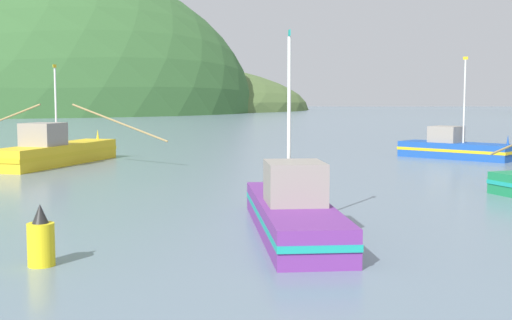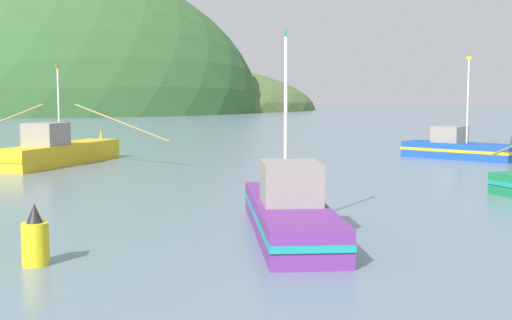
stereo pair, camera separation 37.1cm
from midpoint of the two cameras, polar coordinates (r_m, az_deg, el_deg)
hill_far_left at (r=240.70m, az=-19.21°, el=4.06°), size 192.72×154.18×39.52m
fishing_boat_purple at (r=21.49m, az=2.63°, el=-4.35°), size 3.42×9.94×6.53m
fishing_boat_yellow at (r=44.92m, az=-16.86°, el=0.72°), size 14.98×11.56×6.40m
fishing_boat_blue at (r=49.53m, az=16.31°, el=0.99°), size 7.79×7.03×7.13m
channel_buoy at (r=18.34m, az=-18.34°, el=-6.48°), size 0.70×0.70×1.62m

